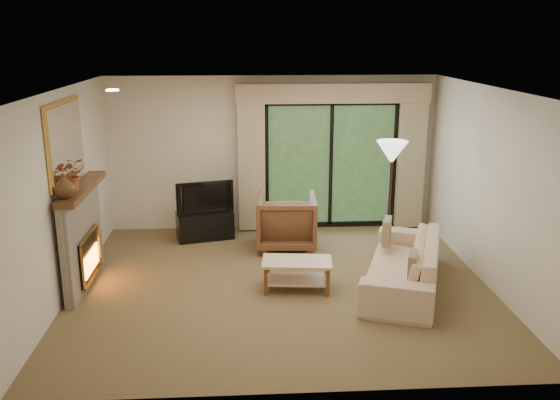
{
  "coord_description": "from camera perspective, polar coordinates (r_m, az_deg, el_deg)",
  "views": [
    {
      "loc": [
        -0.48,
        -7.34,
        3.25
      ],
      "look_at": [
        0.0,
        0.3,
        1.1
      ],
      "focal_mm": 38.0,
      "sensor_mm": 36.0,
      "label": 1
    }
  ],
  "objects": [
    {
      "name": "wall_front",
      "position": [
        5.24,
        1.91,
        -6.18
      ],
      "size": [
        5.0,
        0.0,
        5.0
      ],
      "primitive_type": "plane",
      "rotation": [
        -1.57,
        0.0,
        0.0
      ],
      "color": "beige",
      "rests_on": "ground"
    },
    {
      "name": "coffee_table",
      "position": [
        7.83,
        1.63,
        -7.21
      ],
      "size": [
        0.95,
        0.59,
        0.41
      ],
      "primitive_type": null,
      "rotation": [
        0.0,
        0.0,
        -0.1
      ],
      "color": "#D7B087",
      "rests_on": "floor"
    },
    {
      "name": "mirror",
      "position": [
        7.97,
        -19.91,
        5.37
      ],
      "size": [
        0.07,
        1.45,
        1.02
      ],
      "primitive_type": null,
      "color": "gold",
      "rests_on": "wall_left"
    },
    {
      "name": "pillow_near",
      "position": [
        7.36,
        12.61,
        -6.26
      ],
      "size": [
        0.2,
        0.36,
        0.35
      ],
      "primitive_type": "cube",
      "rotation": [
        0.0,
        0.0,
        -0.34
      ],
      "color": "brown",
      "rests_on": "sofa"
    },
    {
      "name": "wall_back",
      "position": [
        10.04,
        -0.78,
        4.49
      ],
      "size": [
        5.0,
        0.0,
        5.0
      ],
      "primitive_type": "plane",
      "rotation": [
        1.57,
        0.0,
        0.0
      ],
      "color": "beige",
      "rests_on": "ground"
    },
    {
      "name": "pillow_far",
      "position": [
        8.53,
        10.24,
        -2.99
      ],
      "size": [
        0.22,
        0.39,
        0.37
      ],
      "primitive_type": "cube",
      "rotation": [
        0.0,
        0.0,
        -0.34
      ],
      "color": "brown",
      "rests_on": "sofa"
    },
    {
      "name": "media_console",
      "position": [
        9.79,
        -7.23,
        -2.43
      ],
      "size": [
        0.97,
        0.61,
        0.45
      ],
      "primitive_type": "cube",
      "rotation": [
        0.0,
        0.0,
        0.24
      ],
      "color": "black",
      "rests_on": "floor"
    },
    {
      "name": "curtain_left",
      "position": [
        9.9,
        -2.76,
        3.72
      ],
      "size": [
        0.45,
        0.18,
        2.35
      ],
      "primitive_type": "cube",
      "color": "tan",
      "rests_on": "floor"
    },
    {
      "name": "cornice",
      "position": [
        9.86,
        5.15,
        10.21
      ],
      "size": [
        3.2,
        0.24,
        0.32
      ],
      "primitive_type": "cube",
      "color": "tan",
      "rests_on": "wall_back"
    },
    {
      "name": "wall_left",
      "position": [
        7.93,
        -20.11,
        0.47
      ],
      "size": [
        0.0,
        5.0,
        5.0
      ],
      "primitive_type": "plane",
      "rotation": [
        1.57,
        0.0,
        1.57
      ],
      "color": "beige",
      "rests_on": "ground"
    },
    {
      "name": "vase",
      "position": [
        7.47,
        -20.06,
        1.28
      ],
      "size": [
        0.28,
        0.28,
        0.29
      ],
      "primitive_type": "imported",
      "rotation": [
        0.0,
        0.0,
        -0.01
      ],
      "color": "#4C3118",
      "rests_on": "fireplace"
    },
    {
      "name": "ceiling",
      "position": [
        7.38,
        0.15,
        10.64
      ],
      "size": [
        5.5,
        5.5,
        0.0
      ],
      "primitive_type": "plane",
      "rotation": [
        3.14,
        0.0,
        0.0
      ],
      "color": "white",
      "rests_on": "ground"
    },
    {
      "name": "tv",
      "position": [
        9.65,
        -7.33,
        0.35
      ],
      "size": [
        0.93,
        0.34,
        0.53
      ],
      "primitive_type": "imported",
      "rotation": [
        0.0,
        0.0,
        0.24
      ],
      "color": "black",
      "rests_on": "media_console"
    },
    {
      "name": "floor",
      "position": [
        8.04,
        0.13,
        -8.15
      ],
      "size": [
        5.5,
        5.5,
        0.0
      ],
      "primitive_type": "plane",
      "color": "brown",
      "rests_on": "ground"
    },
    {
      "name": "curtain_right",
      "position": [
        10.29,
        12.48,
        3.83
      ],
      "size": [
        0.45,
        0.18,
        2.35
      ],
      "primitive_type": "cube",
      "color": "tan",
      "rests_on": "floor"
    },
    {
      "name": "branches",
      "position": [
        7.74,
        -19.49,
        2.35
      ],
      "size": [
        0.45,
        0.42,
        0.43
      ],
      "primitive_type": "imported",
      "rotation": [
        0.0,
        0.0,
        0.24
      ],
      "color": "brown",
      "rests_on": "fireplace"
    },
    {
      "name": "sliding_door",
      "position": [
        10.13,
        4.9,
        3.38
      ],
      "size": [
        2.26,
        0.1,
        2.16
      ],
      "primitive_type": null,
      "color": "black",
      "rests_on": "floor"
    },
    {
      "name": "armchair",
      "position": [
        9.25,
        0.6,
        -2.08
      ],
      "size": [
        0.96,
        0.98,
        0.85
      ],
      "primitive_type": "imported",
      "rotation": [
        0.0,
        0.0,
        3.09
      ],
      "color": "brown",
      "rests_on": "floor"
    },
    {
      "name": "wall_right",
      "position": [
        8.25,
        19.57,
        1.09
      ],
      "size": [
        0.0,
        5.0,
        5.0
      ],
      "primitive_type": "plane",
      "rotation": [
        1.57,
        0.0,
        -1.57
      ],
      "color": "beige",
      "rests_on": "ground"
    },
    {
      "name": "sofa",
      "position": [
        8.04,
        11.78,
        -5.96
      ],
      "size": [
        1.58,
        2.42,
        0.66
      ],
      "primitive_type": "imported",
      "rotation": [
        0.0,
        0.0,
        -1.91
      ],
      "color": "#D0B08E",
      "rests_on": "floor"
    },
    {
      "name": "floor_lamp",
      "position": [
        9.07,
        10.5,
        0.19
      ],
      "size": [
        0.47,
        0.47,
        1.74
      ],
      "primitive_type": null,
      "rotation": [
        0.0,
        0.0,
        -0.02
      ],
      "color": "white",
      "rests_on": "floor"
    },
    {
      "name": "fireplace",
      "position": [
        8.25,
        -18.53,
        -3.27
      ],
      "size": [
        0.24,
        1.7,
        1.37
      ],
      "primitive_type": null,
      "color": "gray",
      "rests_on": "floor"
    }
  ]
}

